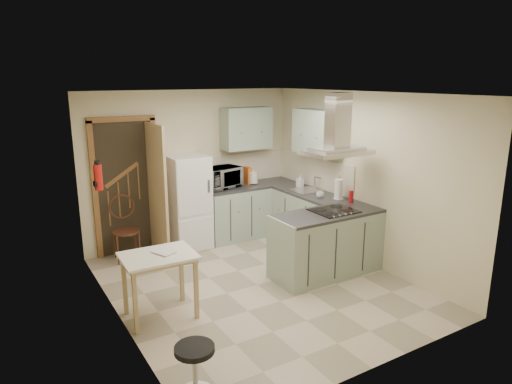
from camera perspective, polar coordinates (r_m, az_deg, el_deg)
floor at (r=6.21m, az=0.19°, el=-11.54°), size 4.20×4.20×0.00m
ceiling at (r=5.59m, az=0.21°, el=12.20°), size 4.20×4.20×0.00m
back_wall at (r=7.60m, az=-8.09°, el=3.11°), size 3.60×0.00×3.60m
left_wall at (r=5.11m, az=-17.33°, el=-2.90°), size 0.00×4.20×4.20m
right_wall at (r=6.86m, az=13.14°, el=1.67°), size 0.00×4.20×4.20m
doorway at (r=7.27m, az=-15.93°, el=0.57°), size 1.10×0.12×2.10m
fridge at (r=7.37m, az=-8.46°, el=-1.25°), size 0.60×0.60×1.50m
counter_back at (r=7.81m, az=-2.56°, el=-2.52°), size 1.08×0.60×0.90m
counter_right at (r=7.70m, az=5.37°, el=-2.81°), size 0.60×1.95×0.90m
splashback at (r=8.03m, az=-1.72°, el=3.10°), size 1.68×0.02×0.50m
wall_cabinet_back at (r=7.78m, az=-1.23°, el=7.97°), size 0.85×0.35×0.70m
wall_cabinet_right at (r=7.27m, az=7.72°, el=7.41°), size 0.35×0.90×0.70m
peninsula at (r=6.45m, az=8.88°, el=-6.34°), size 1.55×0.65×0.90m
hob at (r=6.37m, az=9.72°, el=-2.32°), size 0.58×0.50×0.01m
extractor_hood at (r=6.19m, az=10.04°, el=4.93°), size 0.90×0.55×0.10m
sink at (r=7.44m, az=6.25°, el=0.21°), size 0.45×0.40×0.01m
fire_extinguisher at (r=5.91m, az=-19.11°, el=1.75°), size 0.10×0.10×0.32m
drop_leaf_table at (r=5.43m, az=-11.92°, el=-11.39°), size 0.84×0.64×0.76m
bentwood_chair at (r=7.12m, az=-15.93°, el=-4.75°), size 0.44×0.44×0.90m
stool at (r=4.26m, az=-7.61°, el=-21.21°), size 0.46×0.46×0.47m
microwave at (r=7.59m, az=-4.37°, el=1.82°), size 0.70×0.56×0.34m
kettle at (r=7.83m, az=-0.32°, el=1.82°), size 0.19×0.19×0.23m
cereal_box at (r=7.88m, az=-1.04°, el=2.10°), size 0.08×0.19×0.28m
soap_bottle at (r=7.67m, az=5.53°, el=1.42°), size 0.11×0.11×0.21m
paper_towel at (r=6.96m, az=10.29°, el=0.37°), size 0.16×0.16×0.32m
cup at (r=7.02m, az=8.01°, el=-0.37°), size 0.12×0.12×0.09m
red_bottle at (r=6.82m, az=11.80°, el=-0.57°), size 0.08×0.08×0.18m
book at (r=5.24m, az=-12.19°, el=-7.18°), size 0.26×0.29×0.11m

